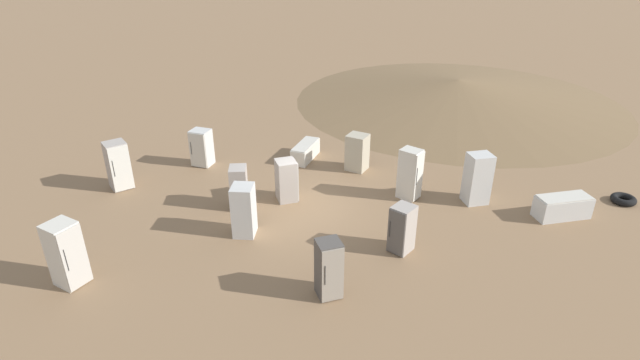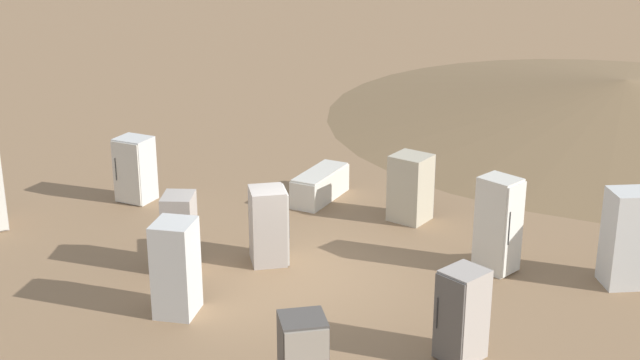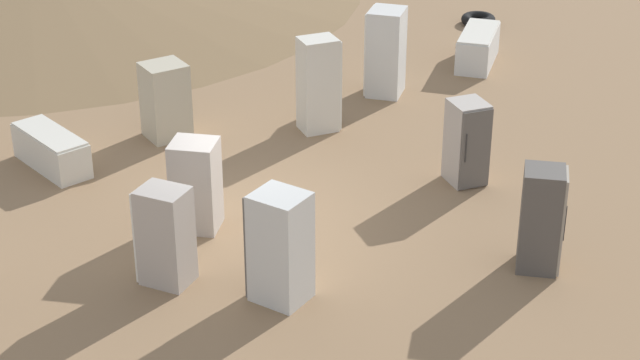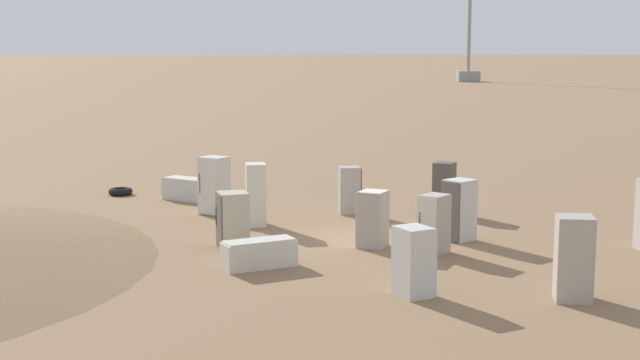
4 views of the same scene
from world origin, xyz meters
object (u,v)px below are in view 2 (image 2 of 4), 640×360
object	(u,v)px
discarded_fridge_9	(411,188)
discarded_fridge_0	(462,315)
discarded_fridge_11	(180,232)
discarded_fridge_12	(176,268)
discarded_fridge_2	(627,238)
discarded_fridge_7	(135,169)
discarded_fridge_1	(498,225)
discarded_fridge_8	(320,185)
discarded_fridge_5	(269,226)

from	to	relation	value
discarded_fridge_9	discarded_fridge_0	bearing A→B (deg)	-51.75
discarded_fridge_11	discarded_fridge_12	size ratio (longest dim) A/B	0.90
discarded_fridge_2	discarded_fridge_7	size ratio (longest dim) A/B	1.22
discarded_fridge_1	discarded_fridge_8	distance (m)	5.21
discarded_fridge_5	discarded_fridge_9	distance (m)	3.74
discarded_fridge_0	discarded_fridge_7	world-z (taller)	discarded_fridge_7
discarded_fridge_2	discarded_fridge_11	world-z (taller)	discarded_fridge_2
discarded_fridge_5	discarded_fridge_8	xyz separation A→B (m)	(2.26, -2.87, -0.42)
discarded_fridge_2	discarded_fridge_5	world-z (taller)	discarded_fridge_2
discarded_fridge_0	discarded_fridge_1	size ratio (longest dim) A/B	0.80
discarded_fridge_5	discarded_fridge_11	distance (m)	1.72
discarded_fridge_0	discarded_fridge_2	world-z (taller)	discarded_fridge_2
discarded_fridge_7	discarded_fridge_2	bearing A→B (deg)	-178.17
discarded_fridge_1	discarded_fridge_8	xyz separation A→B (m)	(5.15, 0.49, -0.60)
discarded_fridge_5	discarded_fridge_11	world-z (taller)	discarded_fridge_11
discarded_fridge_7	discarded_fridge_12	world-z (taller)	discarded_fridge_12
discarded_fridge_2	discarded_fridge_8	bearing A→B (deg)	136.28
discarded_fridge_0	discarded_fridge_2	xyz separation A→B (m)	(0.15, -4.35, 0.17)
discarded_fridge_2	discarded_fridge_5	bearing A→B (deg)	166.30
discarded_fridge_1	discarded_fridge_11	size ratio (longest dim) A/B	1.22
discarded_fridge_2	discarded_fridge_12	world-z (taller)	discarded_fridge_2
discarded_fridge_8	discarded_fridge_2	bearing A→B (deg)	-11.18
discarded_fridge_11	discarded_fridge_2	bearing A→B (deg)	-1.44
discarded_fridge_9	discarded_fridge_11	xyz separation A→B (m)	(0.62, 5.31, 0.02)
discarded_fridge_8	discarded_fridge_12	distance (m)	6.18
discarded_fridge_0	discarded_fridge_12	xyz separation A→B (m)	(3.99, 2.93, 0.10)
discarded_fridge_0	discarded_fridge_7	bearing A→B (deg)	0.13
discarded_fridge_12	discarded_fridge_7	bearing A→B (deg)	119.73
discarded_fridge_1	discarded_fridge_7	bearing A→B (deg)	-70.49
discarded_fridge_5	discarded_fridge_12	bearing A→B (deg)	-46.26
discarded_fridge_9	discarded_fridge_11	distance (m)	5.35
discarded_fridge_1	discarded_fridge_9	size ratio (longest dim) A/B	1.26
discarded_fridge_7	discarded_fridge_12	xyz separation A→B (m)	(-5.58, 1.77, 0.09)
discarded_fridge_0	discarded_fridge_9	bearing A→B (deg)	-40.21
discarded_fridge_2	discarded_fridge_7	bearing A→B (deg)	150.75
discarded_fridge_8	discarded_fridge_5	bearing A→B (deg)	-78.72
discarded_fridge_7	discarded_fridge_9	distance (m)	6.40
discarded_fridge_0	discarded_fridge_11	world-z (taller)	discarded_fridge_11
discarded_fridge_12	discarded_fridge_11	bearing A→B (deg)	108.12
discarded_fridge_8	discarded_fridge_11	bearing A→B (deg)	-97.50
discarded_fridge_11	discarded_fridge_9	bearing A→B (deg)	31.88
discarded_fridge_5	discarded_fridge_9	bearing A→B (deg)	115.33
discarded_fridge_12	discarded_fridge_9	bearing A→B (deg)	55.90
discarded_fridge_11	discarded_fridge_12	xyz separation A→B (m)	(-1.55, 0.87, 0.08)
discarded_fridge_8	discarded_fridge_9	size ratio (longest dim) A/B	1.27
discarded_fridge_1	discarded_fridge_12	size ratio (longest dim) A/B	1.10
discarded_fridge_0	discarded_fridge_12	world-z (taller)	discarded_fridge_12
discarded_fridge_0	discarded_fridge_1	xyz separation A→B (m)	(1.97, -2.87, 0.18)
discarded_fridge_0	discarded_fridge_8	distance (m)	7.51
discarded_fridge_2	discarded_fridge_9	xyz separation A→B (m)	(4.76, 1.11, -0.18)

